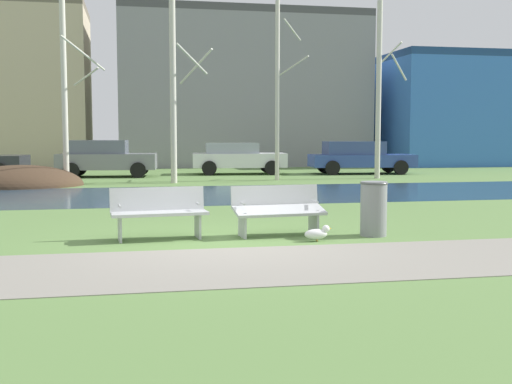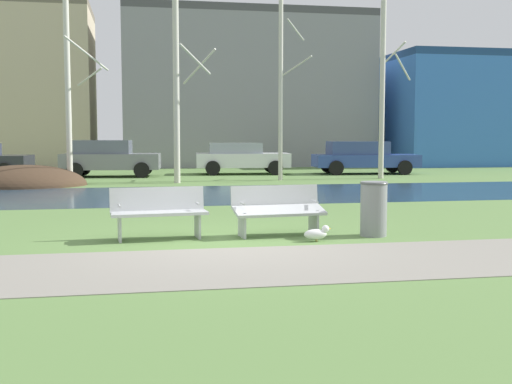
% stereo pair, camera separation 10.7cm
% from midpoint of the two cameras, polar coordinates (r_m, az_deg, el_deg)
% --- Properties ---
extents(ground_plane, '(120.00, 120.00, 0.00)m').
position_cam_midpoint_polar(ground_plane, '(20.26, -7.03, 0.15)').
color(ground_plane, '#5B7F42').
extents(paved_path_strip, '(60.00, 2.58, 0.01)m').
position_cam_midpoint_polar(paved_path_strip, '(8.63, -1.42, -6.58)').
color(paved_path_strip, gray).
rests_on(paved_path_strip, ground).
extents(river_band, '(80.00, 6.07, 0.01)m').
position_cam_midpoint_polar(river_band, '(18.71, -6.69, -0.25)').
color(river_band, '#284256').
rests_on(river_band, ground).
extents(soil_mound, '(4.27, 3.47, 1.45)m').
position_cam_midpoint_polar(soil_mound, '(23.36, -20.60, 0.52)').
color(soil_mound, '#423021').
rests_on(soil_mound, ground).
extents(bench_left, '(1.64, 0.70, 0.87)m').
position_cam_midpoint_polar(bench_left, '(10.81, -9.01, -1.75)').
color(bench_left, '#B2B5B7').
rests_on(bench_left, ground).
extents(bench_right, '(1.64, 0.70, 0.87)m').
position_cam_midpoint_polar(bench_right, '(11.07, 1.72, -1.52)').
color(bench_right, '#B2B5B7').
rests_on(bench_right, ground).
extents(trash_bin, '(0.49, 0.49, 0.95)m').
position_cam_midpoint_polar(trash_bin, '(11.21, 10.27, -1.40)').
color(trash_bin, gray).
rests_on(trash_bin, ground).
extents(seagull, '(0.47, 0.17, 0.27)m').
position_cam_midpoint_polar(seagull, '(10.54, 5.25, -3.74)').
color(seagull, white).
rests_on(seagull, ground).
extents(birch_left, '(1.55, 2.67, 6.52)m').
position_cam_midpoint_polar(birch_left, '(23.83, -16.89, 8.72)').
color(birch_left, beige).
rests_on(birch_left, ground).
extents(birch_center_left, '(1.57, 2.67, 7.53)m').
position_cam_midpoint_polar(birch_center_left, '(23.40, -7.51, 10.14)').
color(birch_center_left, beige).
rests_on(birch_center_left, ground).
extents(birch_center, '(1.29, 2.10, 7.47)m').
position_cam_midpoint_polar(birch_center, '(24.70, 1.88, 9.90)').
color(birch_center, beige).
rests_on(birch_center, ground).
extents(birch_center_right, '(1.26, 2.08, 7.04)m').
position_cam_midpoint_polar(birch_center_right, '(26.09, 10.93, 9.09)').
color(birch_center_right, beige).
rests_on(birch_center_right, ground).
extents(parked_sedan_second_grey, '(4.17, 2.29, 1.54)m').
position_cam_midpoint_polar(parked_sedan_second_grey, '(27.28, -13.53, 3.02)').
color(parked_sedan_second_grey, slate).
rests_on(parked_sedan_second_grey, ground).
extents(parked_hatch_third_white, '(4.28, 2.31, 1.39)m').
position_cam_midpoint_polar(parked_hatch_third_white, '(28.36, -1.81, 3.13)').
color(parked_hatch_third_white, silver).
rests_on(parked_hatch_third_white, ground).
extents(parked_wagon_fourth_blue, '(4.78, 2.31, 1.46)m').
position_cam_midpoint_polar(parked_wagon_fourth_blue, '(28.93, 9.15, 3.15)').
color(parked_wagon_fourth_blue, '#2D4793').
rests_on(parked_wagon_fourth_blue, ground).
extents(building_grey_warehouse, '(13.85, 7.66, 8.63)m').
position_cam_midpoint_polar(building_grey_warehouse, '(37.72, -1.60, 9.06)').
color(building_grey_warehouse, gray).
rests_on(building_grey_warehouse, ground).
extents(building_blue_store, '(17.41, 9.60, 6.38)m').
position_cam_midpoint_polar(building_blue_store, '(42.88, 21.62, 6.73)').
color(building_blue_store, '#3870C6').
rests_on(building_blue_store, ground).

